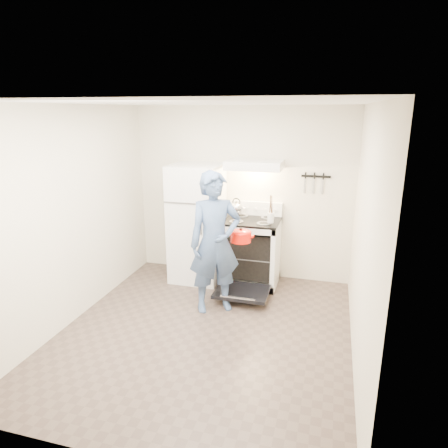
{
  "coord_description": "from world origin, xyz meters",
  "views": [
    {
      "loc": [
        1.28,
        -3.82,
        2.43
      ],
      "look_at": [
        -0.05,
        1.0,
        1.0
      ],
      "focal_mm": 32.0,
      "sensor_mm": 36.0,
      "label": 1
    }
  ],
  "objects": [
    {
      "name": "floor",
      "position": [
        0.0,
        0.0,
        0.0
      ],
      "size": [
        3.6,
        3.6,
        0.0
      ],
      "primitive_type": "plane",
      "color": "#4C3E35",
      "rests_on": "ground"
    },
    {
      "name": "range_hood",
      "position": [
        0.23,
        1.55,
        1.71
      ],
      "size": [
        0.76,
        0.5,
        0.12
      ],
      "primitive_type": "cube",
      "color": "white",
      "rests_on": "back_wall"
    },
    {
      "name": "oven_door",
      "position": [
        0.23,
        0.88,
        0.12
      ],
      "size": [
        0.7,
        0.54,
        0.04
      ],
      "primitive_type": "cube",
      "color": "black",
      "rests_on": "floor"
    },
    {
      "name": "tea_kettle",
      "position": [
        -0.04,
        1.62,
        1.08
      ],
      "size": [
        0.22,
        0.18,
        0.27
      ],
      "primitive_type": null,
      "color": "silver",
      "rests_on": "cooktop"
    },
    {
      "name": "pizza_stone",
      "position": [
        0.24,
        1.56,
        0.45
      ],
      "size": [
        0.36,
        0.36,
        0.02
      ],
      "primitive_type": "cylinder",
      "color": "#90704D",
      "rests_on": "oven_rack"
    },
    {
      "name": "utensil_jar",
      "position": [
        0.51,
        1.31,
        1.05
      ],
      "size": [
        0.11,
        0.11,
        0.13
      ],
      "primitive_type": "cylinder",
      "rotation": [
        0.0,
        0.0,
        -0.2
      ],
      "color": "silver",
      "rests_on": "cooktop"
    },
    {
      "name": "knife_strip",
      "position": [
        1.05,
        1.79,
        1.55
      ],
      "size": [
        0.4,
        0.02,
        0.03
      ],
      "primitive_type": "cube",
      "color": "black",
      "rests_on": "back_wall"
    },
    {
      "name": "cooktop",
      "position": [
        0.23,
        1.48,
        0.94
      ],
      "size": [
        0.76,
        0.65,
        0.03
      ],
      "primitive_type": "cube",
      "color": "black",
      "rests_on": "stove_body"
    },
    {
      "name": "person",
      "position": [
        -0.05,
        0.58,
        0.88
      ],
      "size": [
        0.76,
        0.69,
        1.75
      ],
      "primitive_type": "imported",
      "rotation": [
        0.0,
        0.0,
        0.53
      ],
      "color": "navy",
      "rests_on": "floor"
    },
    {
      "name": "oven_rack",
      "position": [
        0.23,
        1.48,
        0.44
      ],
      "size": [
        0.6,
        0.52,
        0.01
      ],
      "primitive_type": "cube",
      "color": "slate",
      "rests_on": "stove_body"
    },
    {
      "name": "stove_body",
      "position": [
        0.23,
        1.48,
        0.46
      ],
      "size": [
        0.76,
        0.65,
        0.92
      ],
      "primitive_type": "cube",
      "color": "white",
      "rests_on": "floor"
    },
    {
      "name": "backsplash",
      "position": [
        0.23,
        1.76,
        1.05
      ],
      "size": [
        0.76,
        0.07,
        0.2
      ],
      "primitive_type": "cube",
      "color": "white",
      "rests_on": "cooktop"
    },
    {
      "name": "back_wall",
      "position": [
        0.0,
        1.8,
        1.25
      ],
      "size": [
        3.2,
        0.02,
        2.5
      ],
      "primitive_type": "cube",
      "color": "beige",
      "rests_on": "ground"
    },
    {
      "name": "refrigerator",
      "position": [
        -0.58,
        1.45,
        0.85
      ],
      "size": [
        0.7,
        0.7,
        1.7
      ],
      "primitive_type": "cube",
      "color": "white",
      "rests_on": "floor"
    },
    {
      "name": "dutch_oven",
      "position": [
        0.22,
        0.79,
        0.91
      ],
      "size": [
        0.33,
        0.26,
        0.22
      ],
      "primitive_type": null,
      "color": "red",
      "rests_on": "person"
    }
  ]
}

